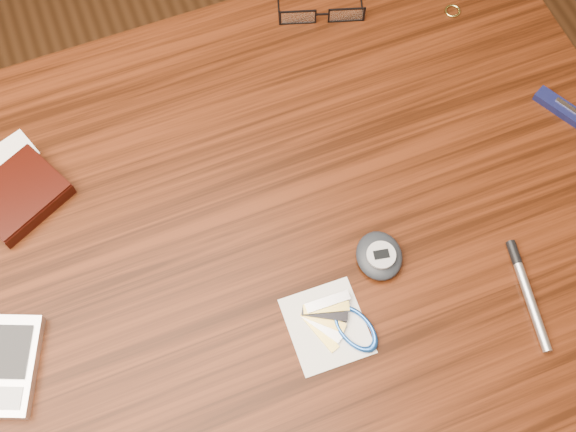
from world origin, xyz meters
The scene contains 10 objects.
ground centered at (0.00, 0.00, 0.00)m, with size 3.80×3.80×0.00m, color #472814.
desk centered at (0.00, 0.00, 0.65)m, with size 1.00×0.70×0.75m.
wallet_and_card centered at (-0.22, 0.16, 0.76)m, with size 0.13×0.15×0.02m.
eyeglasses centered at (0.21, 0.28, 0.76)m, with size 0.14×0.15×0.03m.
gold_ring centered at (0.38, 0.22, 0.75)m, with size 0.02×0.02×0.00m, color #D3C665.
pda_phone centered at (-0.28, -0.04, 0.76)m, with size 0.09×0.12×0.02m.
pedometer centered at (0.14, -0.07, 0.76)m, with size 0.06×0.07×0.02m.
notepad_keys centered at (0.07, -0.12, 0.75)m, with size 0.10×0.09×0.01m.
pocket_knife centered at (0.44, 0.03, 0.76)m, with size 0.06×0.09×0.01m.
silver_pen centered at (0.28, -0.16, 0.76)m, with size 0.03×0.13×0.01m.
Camera 1 is at (-0.06, -0.30, 1.52)m, focal length 45.00 mm.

